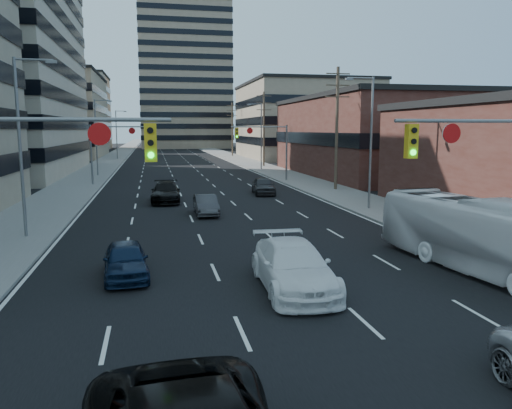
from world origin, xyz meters
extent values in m
cube|color=black|center=(0.00, 130.00, 0.01)|extent=(18.00, 300.00, 0.02)
cube|color=slate|center=(-11.50, 130.00, 0.07)|extent=(5.00, 300.00, 0.15)
cube|color=slate|center=(11.50, 130.00, 0.07)|extent=(5.00, 300.00, 0.15)
cube|color=gray|center=(-24.00, 100.00, 8.00)|extent=(20.00, 30.00, 16.00)
cube|color=#472119|center=(24.00, 50.00, 4.50)|extent=(20.00, 30.00, 9.00)
cube|color=gray|center=(25.00, 88.00, 7.00)|extent=(22.00, 28.00, 14.00)
cube|color=gray|center=(6.00, 150.00, 29.00)|extent=(26.00, 26.00, 58.00)
cube|color=#ADA089|center=(-28.00, 140.00, 10.00)|extent=(24.00, 24.00, 20.00)
cube|color=gray|center=(32.00, 130.00, 6.00)|extent=(22.00, 22.00, 12.00)
cylinder|color=slate|center=(-6.75, 8.00, 5.80)|extent=(6.50, 0.12, 0.12)
cube|color=gold|center=(-4.10, 8.00, 5.15)|extent=(0.35, 0.28, 1.10)
cylinder|color=black|center=(-4.10, 7.84, 5.50)|extent=(0.18, 0.06, 0.18)
cylinder|color=black|center=(-4.10, 7.84, 5.15)|extent=(0.18, 0.06, 0.18)
cylinder|color=#0CE526|center=(-4.10, 7.84, 4.80)|extent=(0.18, 0.06, 0.18)
cylinder|color=white|center=(-5.50, 7.97, 5.40)|extent=(0.64, 0.06, 0.64)
cylinder|color=slate|center=(6.75, 8.00, 5.80)|extent=(6.50, 0.12, 0.12)
cube|color=gold|center=(4.10, 8.00, 5.15)|extent=(0.35, 0.28, 1.10)
cylinder|color=black|center=(4.10, 7.84, 5.50)|extent=(0.18, 0.06, 0.18)
cylinder|color=black|center=(4.10, 7.84, 5.15)|extent=(0.18, 0.06, 0.18)
cylinder|color=#0CE526|center=(4.10, 7.84, 4.80)|extent=(0.18, 0.06, 0.18)
cylinder|color=white|center=(5.50, 7.97, 5.40)|extent=(0.64, 0.06, 0.64)
cylinder|color=slate|center=(-10.00, 45.00, 3.00)|extent=(0.18, 0.18, 6.00)
cylinder|color=slate|center=(-7.00, 45.00, 5.80)|extent=(6.00, 0.12, 0.12)
cube|color=gold|center=(-4.60, 45.00, 5.15)|extent=(0.35, 0.28, 1.10)
cylinder|color=black|center=(-4.60, 44.84, 5.50)|extent=(0.18, 0.06, 0.18)
cylinder|color=black|center=(-4.60, 44.84, 5.15)|extent=(0.18, 0.06, 0.18)
cylinder|color=#0CE526|center=(-4.60, 44.84, 4.80)|extent=(0.18, 0.06, 0.18)
cylinder|color=white|center=(-6.00, 44.97, 5.40)|extent=(0.64, 0.06, 0.64)
cylinder|color=slate|center=(10.00, 45.00, 3.00)|extent=(0.18, 0.18, 6.00)
cylinder|color=slate|center=(7.00, 45.00, 5.80)|extent=(6.00, 0.12, 0.12)
cube|color=gold|center=(4.60, 45.00, 5.15)|extent=(0.35, 0.28, 1.10)
cylinder|color=black|center=(4.60, 44.84, 5.50)|extent=(0.18, 0.06, 0.18)
cylinder|color=black|center=(4.60, 44.84, 5.15)|extent=(0.18, 0.06, 0.18)
cylinder|color=#0CE526|center=(4.60, 44.84, 4.80)|extent=(0.18, 0.06, 0.18)
cylinder|color=white|center=(6.00, 44.97, 5.40)|extent=(0.64, 0.06, 0.64)
cylinder|color=#4C3D2D|center=(12.20, 36.00, 5.50)|extent=(0.28, 0.28, 11.00)
cube|color=#4C3D2D|center=(12.20, 36.00, 10.40)|extent=(2.20, 0.10, 0.10)
cube|color=#4C3D2D|center=(12.20, 36.00, 9.40)|extent=(2.20, 0.10, 0.10)
cube|color=#4C3D2D|center=(12.20, 36.00, 8.40)|extent=(2.20, 0.10, 0.10)
cylinder|color=#4C3D2D|center=(12.20, 66.00, 5.50)|extent=(0.28, 0.28, 11.00)
cube|color=#4C3D2D|center=(12.20, 66.00, 10.40)|extent=(2.20, 0.10, 0.10)
cube|color=#4C3D2D|center=(12.20, 66.00, 9.40)|extent=(2.20, 0.10, 0.10)
cube|color=#4C3D2D|center=(12.20, 66.00, 8.40)|extent=(2.20, 0.10, 0.10)
cylinder|color=#4C3D2D|center=(12.20, 96.00, 5.50)|extent=(0.28, 0.28, 11.00)
cube|color=#4C3D2D|center=(12.20, 96.00, 10.40)|extent=(2.20, 0.10, 0.10)
cube|color=#4C3D2D|center=(12.20, 96.00, 9.40)|extent=(2.20, 0.10, 0.10)
cube|color=#4C3D2D|center=(12.20, 96.00, 8.40)|extent=(2.20, 0.10, 0.10)
cylinder|color=slate|center=(-10.50, 20.00, 4.50)|extent=(0.16, 0.16, 9.00)
cylinder|color=slate|center=(-9.60, 20.00, 8.90)|extent=(1.80, 0.10, 0.10)
cube|color=slate|center=(-8.80, 20.00, 8.82)|extent=(0.50, 0.22, 0.14)
cylinder|color=slate|center=(-10.50, 55.00, 4.50)|extent=(0.16, 0.16, 9.00)
cylinder|color=slate|center=(-9.60, 55.00, 8.90)|extent=(1.80, 0.10, 0.10)
cube|color=slate|center=(-8.80, 55.00, 8.82)|extent=(0.50, 0.22, 0.14)
cylinder|color=slate|center=(-10.50, 90.00, 4.50)|extent=(0.16, 0.16, 9.00)
cylinder|color=slate|center=(-9.60, 90.00, 8.90)|extent=(1.80, 0.10, 0.10)
cube|color=slate|center=(-8.80, 90.00, 8.82)|extent=(0.50, 0.22, 0.14)
cylinder|color=slate|center=(10.50, 25.00, 4.50)|extent=(0.16, 0.16, 9.00)
cylinder|color=slate|center=(9.60, 25.00, 8.90)|extent=(1.80, 0.10, 0.10)
cube|color=slate|center=(8.80, 25.00, 8.82)|extent=(0.50, 0.22, 0.14)
cylinder|color=slate|center=(10.50, 60.00, 4.50)|extent=(0.16, 0.16, 9.00)
cylinder|color=slate|center=(9.60, 60.00, 8.90)|extent=(1.80, 0.10, 0.10)
cube|color=slate|center=(8.80, 60.00, 8.82)|extent=(0.50, 0.22, 0.14)
imported|color=white|center=(0.62, 9.39, 0.82)|extent=(2.51, 5.75, 1.65)
imported|color=white|center=(8.40, 9.82, 1.46)|extent=(3.71, 10.67, 2.91)
imported|color=#0D1C36|center=(-5.17, 12.02, 0.68)|extent=(1.90, 4.08, 1.35)
imported|color=#39393C|center=(-0.75, 25.34, 0.65)|extent=(1.39, 3.96, 1.30)
imported|color=black|center=(-3.16, 31.67, 0.77)|extent=(2.36, 5.37, 1.54)
imported|color=#303032|center=(5.20, 34.80, 0.74)|extent=(2.15, 4.51, 1.49)
camera|label=1|loc=(-4.05, -6.78, 5.52)|focal=35.00mm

